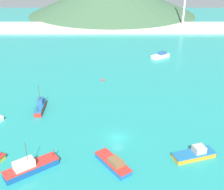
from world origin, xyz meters
name	(u,v)px	position (x,y,z in m)	size (l,w,h in m)	color
ground	(115,84)	(0.00, 30.00, -0.25)	(260.00, 280.00, 0.50)	teal
fishing_boat_5	(194,154)	(15.21, -6.79, 0.77)	(9.00, 5.31, 2.36)	orange
fishing_boat_7	(159,56)	(17.54, 55.11, 0.87)	(7.74, 6.74, 2.24)	silver
fishing_boat_8	(39,107)	(-19.63, 12.89, 1.01)	(2.05, 7.86, 6.99)	red
fishing_boat_9	(112,163)	(-0.92, -9.63, 0.75)	(7.26, 8.68, 2.09)	#1E5BA8
fishing_boat_10	(29,167)	(-16.41, -11.12, 1.03)	(9.87, 8.32, 6.64)	#14478C
buoy_0	(102,80)	(-4.08, 32.37, 0.16)	(0.93, 0.93, 0.93)	red
beach_strip	(113,28)	(0.00, 103.52, 0.60)	(247.00, 23.47, 1.20)	beige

